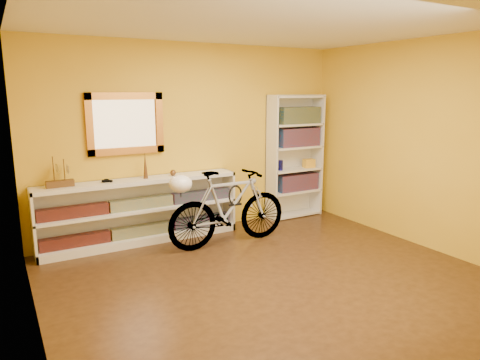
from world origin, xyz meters
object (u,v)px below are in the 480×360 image
console_unit (141,211)px  bicycle (229,207)px  bookcase (295,157)px  helmet (181,184)px

console_unit → bicycle: 1.14m
console_unit → bookcase: bookcase is taller
bicycle → bookcase: bearing=-65.9°
helmet → bicycle: bearing=-0.8°
bookcase → bicycle: bearing=-156.7°
console_unit → helmet: (0.31, -0.63, 0.45)m
bookcase → helmet: bookcase is taller
console_unit → bookcase: size_ratio=1.37×
bookcase → bicycle: bookcase is taller
console_unit → helmet: bearing=-63.9°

